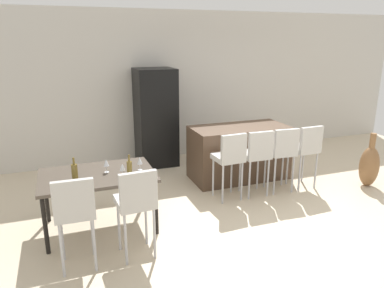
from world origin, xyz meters
The scene contains 17 objects.
ground_plane centered at (0.00, 0.00, 0.00)m, with size 10.00×10.00×0.00m, color beige.
back_wall centered at (0.00, 2.71, 1.45)m, with size 10.00×0.12×2.90m, color beige.
kitchen_island centered at (0.24, 1.04, 0.46)m, with size 1.66×0.79×0.92m, color #4C3828.
bar_chair_left centered at (-0.32, 0.26, 0.70)m, with size 0.42×0.42×1.05m.
bar_chair_middle centered at (0.13, 0.26, 0.70)m, with size 0.41×0.41×1.05m.
bar_chair_right centered at (0.58, 0.26, 0.70)m, with size 0.43×0.43×1.05m.
bar_chair_far centered at (1.02, 0.26, 0.70)m, with size 0.42×0.42×1.05m.
dining_table centered at (-2.25, 0.07, 0.68)m, with size 1.40×0.93×0.74m.
dining_chair_near centered at (-2.57, -0.76, 0.70)m, with size 0.41×0.41×1.05m.
dining_chair_far centered at (-1.94, -0.76, 0.70)m, with size 0.42×0.42×1.05m.
wine_bottle_far centered at (-2.52, -0.07, 0.85)m, with size 0.07×0.07×0.29m.
wine_bottle_corner centered at (-1.90, -0.25, 0.86)m, with size 0.06×0.06×0.31m.
wine_glass_left centered at (-2.14, 0.08, 0.86)m, with size 0.07×0.07×0.17m.
wine_glass_middle centered at (-1.97, -0.15, 0.86)m, with size 0.07×0.07×0.17m.
wine_glass_right centered at (-1.72, 0.02, 0.86)m, with size 0.07×0.07×0.17m.
refrigerator centered at (-0.92, 2.27, 0.92)m, with size 0.72×0.68×1.84m, color black.
floor_vase centered at (2.07, -0.05, 0.35)m, with size 0.31×0.31×0.90m.
Camera 1 is at (-2.62, -4.33, 2.36)m, focal length 34.04 mm.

